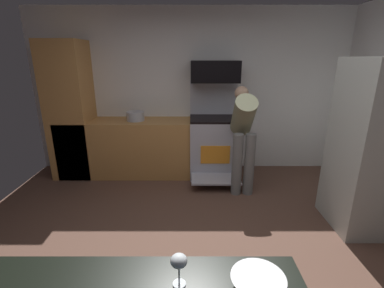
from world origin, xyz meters
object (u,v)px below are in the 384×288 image
(person_cook, at_px, (244,132))
(mixing_bowl_prep, at_px, (259,284))
(refrigerator, at_px, (383,148))
(wine_glass_mid, at_px, (180,262))
(oven_range, at_px, (214,145))
(stock_pot, at_px, (136,116))
(microwave, at_px, (216,72))

(person_cook, distance_m, mixing_bowl_prep, 2.74)
(refrigerator, height_order, mixing_bowl_prep, refrigerator)
(refrigerator, distance_m, mixing_bowl_prep, 2.54)
(mixing_bowl_prep, relative_size, wine_glass_mid, 1.51)
(oven_range, xyz_separation_m, mixing_bowl_prep, (-0.07, -3.27, 0.43))
(mixing_bowl_prep, bearing_deg, refrigerator, 46.38)
(refrigerator, height_order, wine_glass_mid, refrigerator)
(mixing_bowl_prep, distance_m, wine_glass_mid, 0.35)
(oven_range, distance_m, refrigerator, 2.25)
(stock_pot, bearing_deg, mixing_bowl_prep, -70.34)
(microwave, height_order, person_cook, microwave)
(person_cook, bearing_deg, microwave, 118.53)
(mixing_bowl_prep, bearing_deg, oven_range, 88.84)
(wine_glass_mid, bearing_deg, refrigerator, 40.85)
(oven_range, xyz_separation_m, microwave, (0.00, 0.10, 1.14))
(oven_range, height_order, person_cook, oven_range)
(refrigerator, height_order, stock_pot, refrigerator)
(person_cook, relative_size, stock_pot, 5.28)
(microwave, xyz_separation_m, refrigerator, (1.68, -1.53, -0.71))
(oven_range, relative_size, wine_glass_mid, 9.37)
(refrigerator, relative_size, stock_pot, 6.72)
(oven_range, relative_size, mixing_bowl_prep, 6.21)
(oven_range, distance_m, person_cook, 0.76)
(microwave, height_order, wine_glass_mid, microwave)
(oven_range, height_order, mixing_bowl_prep, oven_range)
(mixing_bowl_prep, bearing_deg, stock_pot, 109.66)
(refrigerator, bearing_deg, person_cook, 146.65)
(wine_glass_mid, bearing_deg, microwave, 83.03)
(wine_glass_mid, relative_size, stock_pot, 0.57)
(microwave, height_order, mixing_bowl_prep, microwave)
(oven_range, bearing_deg, mixing_bowl_prep, -91.16)
(stock_pot, bearing_deg, refrigerator, -26.36)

